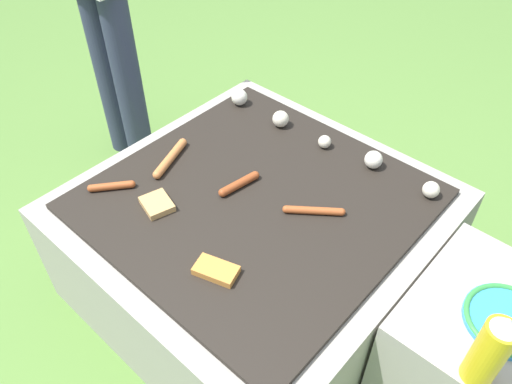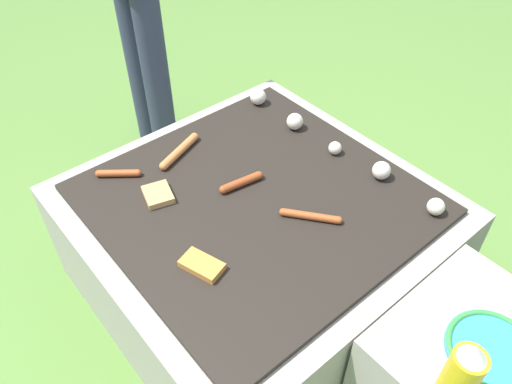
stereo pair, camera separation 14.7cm
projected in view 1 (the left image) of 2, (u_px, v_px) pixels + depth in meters
ground_plane at (256, 284)px, 1.78m from camera, size 14.00×14.00×0.00m
grill at (256, 245)px, 1.63m from camera, size 0.99×0.99×0.43m
side_ledge at (481, 364)px, 1.33m from camera, size 0.44×0.45×0.43m
sausage_back_right at (239, 184)px, 1.51m from camera, size 0.05×0.15×0.03m
sausage_mid_left at (170, 158)px, 1.60m from camera, size 0.09×0.19×0.03m
sausage_front_left at (314, 211)px, 1.43m from camera, size 0.15×0.12×0.02m
sausage_front_center at (111, 186)px, 1.50m from camera, size 0.10×0.12×0.02m
bread_slice_center at (216, 270)px, 1.27m from camera, size 0.13×0.09×0.02m
bread_slice_left at (157, 204)px, 1.45m from camera, size 0.11×0.10×0.02m
mushroom_row at (315, 134)px, 1.66m from camera, size 0.81×0.08×0.06m
plate_colorful at (509, 320)px, 1.17m from camera, size 0.21×0.21×0.02m
condiment_bottle at (490, 350)px, 1.01m from camera, size 0.07×0.07×0.22m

